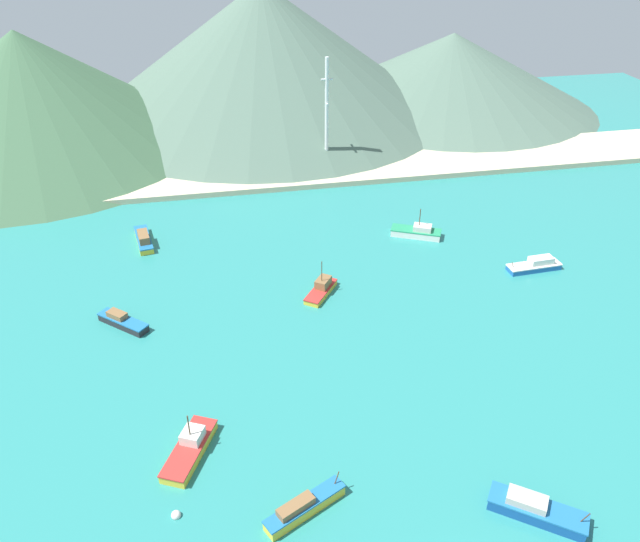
% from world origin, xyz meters
% --- Properties ---
extents(ground, '(260.00, 280.00, 0.50)m').
position_xyz_m(ground, '(0.00, 30.00, -0.25)').
color(ground, teal).
extents(fishing_boat_0, '(7.95, 7.43, 2.09)m').
position_xyz_m(fishing_boat_0, '(-35.12, 48.55, 0.79)').
color(fishing_boat_0, '#232328').
rests_on(fishing_boat_0, ground).
extents(fishing_boat_1, '(9.83, 8.19, 3.01)m').
position_xyz_m(fishing_boat_1, '(9.95, 5.83, 0.93)').
color(fishing_boat_1, '#14478C').
rests_on(fishing_boat_1, ground).
extents(fishing_boat_2, '(4.09, 10.25, 2.59)m').
position_xyz_m(fishing_boat_2, '(-33.13, 73.97, 0.96)').
color(fishing_boat_2, gold).
rests_on(fishing_boat_2, ground).
extents(fishing_boat_3, '(9.48, 6.02, 2.96)m').
position_xyz_m(fishing_boat_3, '(-13.86, 10.79, 0.91)').
color(fishing_boat_3, gold).
rests_on(fishing_boat_3, ground).
extents(fishing_boat_4, '(6.65, 7.89, 6.03)m').
position_xyz_m(fishing_boat_4, '(-3.94, 51.33, 0.86)').
color(fishing_boat_4, gold).
rests_on(fishing_boat_4, ground).
extents(fishing_boat_5, '(6.98, 10.04, 5.52)m').
position_xyz_m(fishing_boat_5, '(-25.49, 21.34, 0.88)').
color(fishing_boat_5, gold).
rests_on(fishing_boat_5, ground).
extents(fishing_boat_6, '(9.75, 6.78, 5.78)m').
position_xyz_m(fishing_boat_6, '(17.62, 66.99, 0.91)').
color(fishing_boat_6, silver).
rests_on(fishing_boat_6, ground).
extents(fishing_boat_7, '(9.60, 3.14, 2.28)m').
position_xyz_m(fishing_boat_7, '(33.89, 51.51, 0.85)').
color(fishing_boat_7, '#1E5BA8').
rests_on(fishing_boat_7, ground).
extents(buoy_1, '(1.03, 1.03, 1.03)m').
position_xyz_m(buoy_1, '(-27.14, 12.95, 0.18)').
color(buoy_1, silver).
rests_on(buoy_1, ground).
extents(beach_strip, '(247.00, 19.07, 1.20)m').
position_xyz_m(beach_strip, '(0.00, 101.39, 0.60)').
color(beach_strip, '#C6B793').
rests_on(beach_strip, ground).
extents(hill_west, '(88.33, 88.33, 28.76)m').
position_xyz_m(hill_west, '(-61.05, 129.59, 14.38)').
color(hill_west, '#3D6042').
rests_on(hill_west, ground).
extents(hill_central, '(105.13, 105.13, 36.01)m').
position_xyz_m(hill_central, '(-1.88, 144.36, 18.00)').
color(hill_central, '#4C6656').
rests_on(hill_central, ground).
extents(hill_east, '(86.72, 86.72, 21.41)m').
position_xyz_m(hill_east, '(52.79, 143.05, 10.70)').
color(hill_east, '#4C6656').
rests_on(hill_east, ground).
extents(radio_tower, '(2.60, 2.08, 26.03)m').
position_xyz_m(radio_tower, '(7.03, 100.93, 13.27)').
color(radio_tower, silver).
rests_on(radio_tower, ground).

